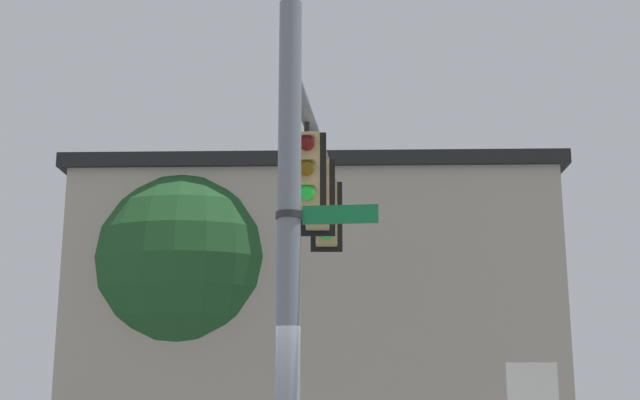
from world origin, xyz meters
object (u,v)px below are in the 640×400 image
object	(u,v)px
traffic_light_mid_inner	(318,194)
traffic_light_mid_outer	(326,214)
traffic_light_nearest_pole	(307,170)
street_name_sign	(311,215)

from	to	relation	value
traffic_light_mid_inner	traffic_light_mid_outer	size ratio (longest dim) A/B	1.00
traffic_light_nearest_pole	traffic_light_mid_outer	distance (m)	2.78
traffic_light_nearest_pole	street_name_sign	size ratio (longest dim) A/B	1.10
traffic_light_nearest_pole	traffic_light_mid_inner	xyz separation A→B (m)	(-0.14, -1.38, 0.00)
traffic_light_mid_outer	street_name_sign	bearing A→B (deg)	87.70
traffic_light_mid_inner	street_name_sign	size ratio (longest dim) A/B	1.10
traffic_light_mid_inner	traffic_light_mid_outer	xyz separation A→B (m)	(-0.14, -1.38, 0.00)
traffic_light_nearest_pole	street_name_sign	distance (m)	1.96
traffic_light_nearest_pole	traffic_light_mid_inner	bearing A→B (deg)	-95.61
traffic_light_mid_outer	street_name_sign	world-z (taller)	traffic_light_mid_outer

